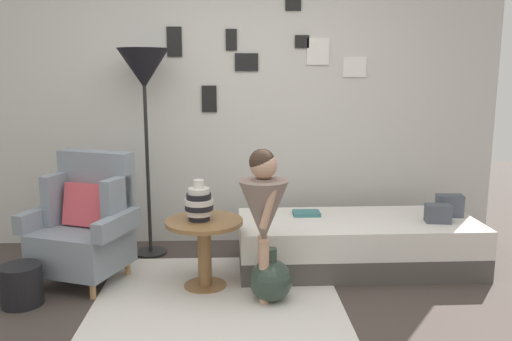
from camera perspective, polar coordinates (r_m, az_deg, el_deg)
gallery_wall at (r=4.81m, az=-2.30°, el=7.54°), size 4.80×0.12×2.60m
rug at (r=3.85m, az=-4.12°, el=-13.27°), size 1.70×1.47×0.01m
armchair at (r=4.17m, az=-17.95°, el=-5.54°), size 0.88×0.77×0.97m
daybed at (r=4.37m, az=10.90°, el=-7.74°), size 1.91×0.82×0.40m
pillow_head at (r=4.58m, az=20.27°, el=-3.59°), size 0.22×0.14×0.18m
pillow_mid at (r=4.37m, az=19.15°, el=-4.43°), size 0.21×0.15×0.14m
side_table at (r=3.87m, az=-5.63°, el=-7.43°), size 0.56×0.56×0.51m
vase_striped at (r=3.79m, az=-6.21°, el=-3.57°), size 0.21×0.21×0.30m
floor_lamp at (r=4.47m, az=-12.07°, el=10.04°), size 0.42×0.42×1.76m
person_child at (r=3.53m, az=0.82°, el=-3.90°), size 0.34×0.34×1.07m
book_on_daybed at (r=4.37m, az=5.50°, el=-4.64°), size 0.22×0.16×0.03m
demijohn_near at (r=3.70m, az=1.61°, el=-11.80°), size 0.30×0.30×0.38m
magazine_basket at (r=3.99m, az=-24.12°, el=-11.28°), size 0.28×0.28×0.28m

